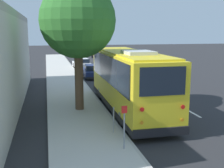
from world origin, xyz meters
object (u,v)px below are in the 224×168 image
object	(u,v)px
street_tree	(77,15)
sign_post_far	(114,120)
parked_sedan_white	(82,64)
shuttle_bus	(128,78)
sign_post_near	(124,127)
parked_sedan_navy	(93,71)

from	to	relation	value
street_tree	sign_post_far	size ratio (longest dim) A/B	6.53
parked_sedan_white	sign_post_far	distance (m)	23.22
shuttle_bus	sign_post_far	size ratio (longest dim) A/B	8.76
sign_post_near	sign_post_far	xyz separation A→B (m)	(1.70, 0.00, -0.27)
shuttle_bus	sign_post_far	world-z (taller)	shuttle_bus
shuttle_bus	sign_post_far	xyz separation A→B (m)	(-3.88, 1.80, -1.19)
sign_post_near	parked_sedan_navy	bearing A→B (deg)	-5.62
shuttle_bus	sign_post_near	xyz separation A→B (m)	(-5.59, 1.80, -0.92)
parked_sedan_white	street_tree	size ratio (longest dim) A/B	0.59
parked_sedan_navy	sign_post_near	size ratio (longest dim) A/B	2.66
parked_sedan_white	parked_sedan_navy	bearing A→B (deg)	177.17
parked_sedan_navy	parked_sedan_white	xyz separation A→B (m)	(6.94, 0.24, -0.00)
street_tree	parked_sedan_navy	bearing A→B (deg)	-13.09
parked_sedan_white	sign_post_far	world-z (taller)	sign_post_far
sign_post_near	sign_post_far	world-z (taller)	sign_post_near
shuttle_bus	parked_sedan_white	xyz separation A→B (m)	(19.28, 0.28, -1.34)
sign_post_far	sign_post_near	bearing A→B (deg)	180.00
shuttle_bus	street_tree	xyz separation A→B (m)	(0.47, 2.80, 3.47)
parked_sedan_navy	street_tree	world-z (taller)	street_tree
shuttle_bus	parked_sedan_navy	size ratio (longest dim) A/B	2.32
street_tree	sign_post_near	xyz separation A→B (m)	(-6.06, -1.00, -4.39)
shuttle_bus	sign_post_near	size ratio (longest dim) A/B	6.17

